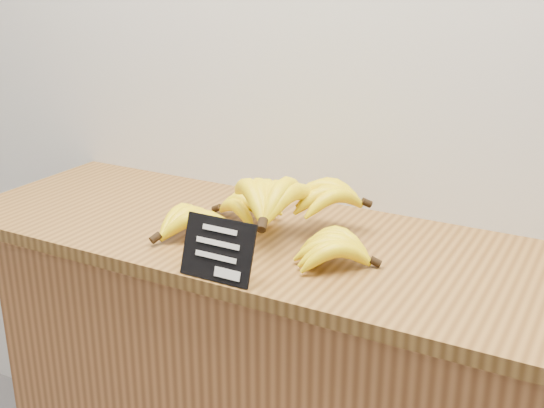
% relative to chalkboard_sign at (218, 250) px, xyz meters
% --- Properties ---
extents(counter_top, '(1.56, 0.54, 0.03)m').
position_rel_chalkboard_sign_xyz_m(counter_top, '(0.01, 0.24, -0.07)').
color(counter_top, brown).
rests_on(counter_top, counter).
extents(chalkboard_sign, '(0.15, 0.04, 0.12)m').
position_rel_chalkboard_sign_xyz_m(chalkboard_sign, '(0.00, 0.00, 0.00)').
color(chalkboard_sign, black).
rests_on(chalkboard_sign, counter_top).
extents(banana_pile, '(0.55, 0.34, 0.13)m').
position_rel_chalkboard_sign_xyz_m(banana_pile, '(-0.02, 0.23, 0.00)').
color(banana_pile, yellow).
rests_on(banana_pile, counter_top).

